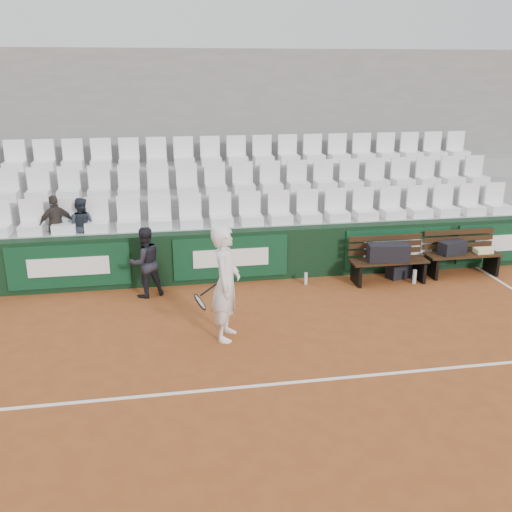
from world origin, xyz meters
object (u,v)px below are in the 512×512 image
Objects in this scene: sports_bag_left at (388,253)px; spectator_b at (54,202)px; water_bottle_far at (414,277)px; tennis_player at (226,284)px; water_bottle_near at (306,278)px; ball_kid at (145,262)px; sports_bag_ground at (398,271)px; bench_right at (462,264)px; bench_left at (388,271)px; sports_bag_right at (452,248)px; spectator_c at (79,203)px.

sports_bag_left is 0.67× the size of spectator_b.
tennis_player reaches higher than water_bottle_far.
sports_bag_left is 6.41m from spectator_b.
sports_bag_left reaches higher than water_bottle_far.
water_bottle_near is 3.07m from ball_kid.
sports_bag_ground is 4.96m from ball_kid.
water_bottle_far is (0.17, -0.36, 0.00)m from sports_bag_ground.
tennis_player is (-5.02, -1.99, 0.67)m from bench_right.
ball_kid is at bearing -179.52° from bench_right.
bench_left is 0.37m from sports_bag_ground.
spectator_b reaches higher than ball_kid.
sports_bag_right is at bearing 0.08° from water_bottle_near.
tennis_player reaches higher than water_bottle_near.
water_bottle_near is 0.20× the size of spectator_b.
bench_left is 6.52m from spectator_b.
sports_bag_ground is at bearing 177.05° from bench_right.
spectator_b is (-6.75, 1.31, 1.44)m from water_bottle_far.
sports_bag_ground is at bearing 158.45° from ball_kid.
water_bottle_near is 0.21× the size of spectator_c.
bench_right is at bearing 6.06° from sports_bag_left.
sports_bag_ground is at bearing -173.36° from spectator_c.
bench_right is at bearing 150.87° from spectator_b.
spectator_b is at bearing 172.65° from sports_bag_right.
tennis_player reaches higher than sports_bag_left.
water_bottle_near is (-1.61, 0.15, -0.11)m from bench_left.
sports_bag_left is 3.82m from tennis_player.
bench_left is at bearing 147.86° from spectator_b.
spectator_c is at bearing 166.72° from water_bottle_near.
bench_right reaches higher than water_bottle_near.
ball_kid is at bearing 179.05° from bench_left.
spectator_c reaches higher than sports_bag_ground.
water_bottle_far is at bearing -176.33° from spectator_c.
water_bottle_near is at bearing 171.36° from water_bottle_far.
sports_bag_left is (-1.67, -0.18, 0.39)m from bench_right.
sports_bag_ground is at bearing 29.06° from tennis_player.
tennis_player is 2.31m from ball_kid.
ball_kid is (-6.02, -0.08, 0.07)m from sports_bag_right.
bench_left is 2.70× the size of sports_bag_right.
tennis_player is (-3.40, -1.86, 0.67)m from bench_left.
spectator_b reaches higher than water_bottle_near.
spectator_b is at bearing 169.01° from water_bottle_far.
bench_right reaches higher than sports_bag_ground.
bench_left is 1.63m from bench_right.
ball_kid reaches higher than sports_bag_right.
tennis_player is (-3.88, -1.69, 0.75)m from water_bottle_far.
bench_left is 6.08m from spectator_c.
bench_left is 0.84× the size of tennis_player.
sports_bag_left is 4.59m from ball_kid.
tennis_player is (-4.79, -2.02, 0.31)m from sports_bag_right.
sports_bag_left reaches higher than sports_bag_right.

